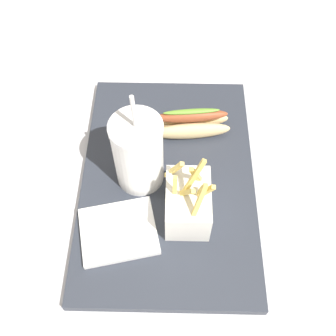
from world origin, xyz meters
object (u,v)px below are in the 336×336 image
(fries_basket, at_px, (188,203))
(hot_dog_1, at_px, (191,123))
(ketchup_cup_1, at_px, (126,141))
(soda_cup, at_px, (138,152))
(napkin_stack, at_px, (119,231))

(fries_basket, distance_m, hot_dog_1, 0.18)
(fries_basket, height_order, ketchup_cup_1, fries_basket)
(soda_cup, relative_size, ketchup_cup_1, 6.67)
(ketchup_cup_1, bearing_deg, soda_cup, 23.78)
(fries_basket, relative_size, ketchup_cup_1, 4.54)
(hot_dog_1, distance_m, ketchup_cup_1, 0.13)
(fries_basket, distance_m, ketchup_cup_1, 0.19)
(soda_cup, distance_m, fries_basket, 0.12)
(napkin_stack, bearing_deg, fries_basket, 108.74)
(hot_dog_1, bearing_deg, ketchup_cup_1, -74.46)
(soda_cup, xyz_separation_m, ketchup_cup_1, (-0.07, -0.03, -0.06))
(hot_dog_1, xyz_separation_m, ketchup_cup_1, (0.03, -0.12, -0.01))
(fries_basket, bearing_deg, napkin_stack, -71.26)
(soda_cup, xyz_separation_m, fries_basket, (0.08, 0.09, -0.04))
(fries_basket, height_order, napkin_stack, fries_basket)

